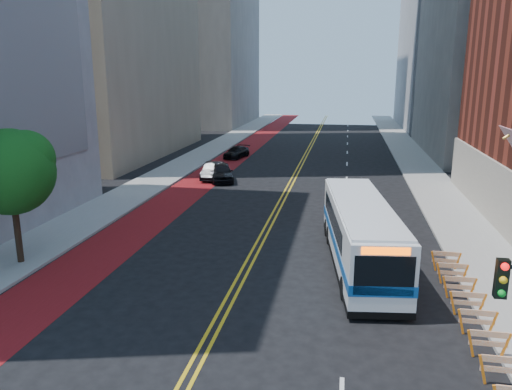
{
  "coord_description": "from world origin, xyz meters",
  "views": [
    {
      "loc": [
        4.61,
        -15.14,
        9.4
      ],
      "look_at": [
        0.4,
        8.0,
        3.63
      ],
      "focal_mm": 35.0,
      "sensor_mm": 36.0,
      "label": 1
    }
  ],
  "objects": [
    {
      "name": "center_line_inner",
      "position": [
        -0.18,
        30.0,
        0.0
      ],
      "size": [
        0.14,
        140.0,
        0.01
      ],
      "primitive_type": "cube",
      "color": "gold",
      "rests_on": "ground"
    },
    {
      "name": "transit_bus",
      "position": [
        5.48,
        8.92,
        1.71
      ],
      "size": [
        4.08,
        12.18,
        3.29
      ],
      "rotation": [
        0.0,
        0.0,
        0.12
      ],
      "color": "silver",
      "rests_on": "ground"
    },
    {
      "name": "bus_lane_paint",
      "position": [
        -8.1,
        30.0,
        0.0
      ],
      "size": [
        3.6,
        140.0,
        0.01
      ],
      "primitive_type": "cube",
      "color": "maroon",
      "rests_on": "ground"
    },
    {
      "name": "sidewalk_right",
      "position": [
        12.0,
        30.0,
        0.07
      ],
      "size": [
        4.0,
        140.0,
        0.15
      ],
      "primitive_type": "cube",
      "color": "gray",
      "rests_on": "ground"
    },
    {
      "name": "construction_barriers",
      "position": [
        9.6,
        3.42,
        0.68
      ],
      "size": [
        1.42,
        10.91,
        1.0
      ],
      "color": "orange",
      "rests_on": "ground"
    },
    {
      "name": "car_b",
      "position": [
        -7.18,
        28.04,
        0.74
      ],
      "size": [
        1.82,
        4.58,
        1.48
      ],
      "primitive_type": "imported",
      "rotation": [
        0.0,
        0.0,
        0.06
      ],
      "color": "black",
      "rests_on": "ground"
    },
    {
      "name": "lane_dashes",
      "position": [
        4.8,
        38.0,
        0.01
      ],
      "size": [
        0.14,
        98.2,
        0.01
      ],
      "color": "silver",
      "rests_on": "ground"
    },
    {
      "name": "street_tree",
      "position": [
        -11.24,
        6.04,
        4.91
      ],
      "size": [
        4.2,
        4.2,
        6.7
      ],
      "color": "black",
      "rests_on": "sidewalk_left"
    },
    {
      "name": "car_c",
      "position": [
        -7.6,
        39.72,
        0.64
      ],
      "size": [
        2.63,
        4.65,
        1.27
      ],
      "primitive_type": "imported",
      "rotation": [
        0.0,
        0.0,
        -0.2
      ],
      "color": "black",
      "rests_on": "ground"
    },
    {
      "name": "car_a",
      "position": [
        -6.2,
        27.24,
        0.8
      ],
      "size": [
        3.23,
        5.05,
        1.6
      ],
      "primitive_type": "imported",
      "rotation": [
        0.0,
        0.0,
        0.31
      ],
      "color": "black",
      "rests_on": "ground"
    },
    {
      "name": "center_line_outer",
      "position": [
        0.18,
        30.0,
        0.0
      ],
      "size": [
        0.14,
        140.0,
        0.01
      ],
      "primitive_type": "cube",
      "color": "gold",
      "rests_on": "ground"
    },
    {
      "name": "ground",
      "position": [
        0.0,
        0.0,
        0.0
      ],
      "size": [
        160.0,
        160.0,
        0.0
      ],
      "primitive_type": "plane",
      "color": "black",
      "rests_on": "ground"
    },
    {
      "name": "sidewalk_left",
      "position": [
        -12.0,
        30.0,
        0.07
      ],
      "size": [
        4.0,
        140.0,
        0.15
      ],
      "primitive_type": "cube",
      "color": "gray",
      "rests_on": "ground"
    }
  ]
}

